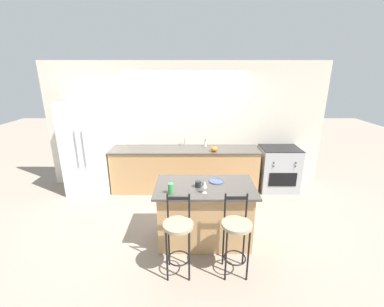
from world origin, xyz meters
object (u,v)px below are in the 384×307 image
object	(u,v)px
dinner_plate	(217,181)
soap_bottle	(206,144)
pumpkin_decoration	(215,149)
bar_stool_far	(237,233)
oven_range	(279,169)
wine_glass	(206,185)
bar_stool_near	(179,233)
tumbler_cup	(172,188)
refrigerator	(90,148)
coffee_mug	(199,184)

from	to	relation	value
dinner_plate	soap_bottle	bearing A→B (deg)	92.57
pumpkin_decoration	soap_bottle	xyz separation A→B (m)	(-0.16, 0.36, 0.01)
bar_stool_far	dinner_plate	size ratio (longest dim) A/B	4.75
dinner_plate	bar_stool_far	bearing A→B (deg)	-77.47
oven_range	wine_glass	distance (m)	2.70
oven_range	bar_stool_far	xyz separation A→B (m)	(-1.33, -2.47, 0.12)
bar_stool_near	tumbler_cup	bearing A→B (deg)	104.76
bar_stool_far	soap_bottle	xyz separation A→B (m)	(-0.26, 2.61, 0.40)
refrigerator	bar_stool_far	distance (m)	3.65
wine_glass	pumpkin_decoration	world-z (taller)	wine_glass
wine_glass	coffee_mug	xyz separation A→B (m)	(-0.08, 0.19, -0.08)
oven_range	dinner_plate	world-z (taller)	oven_range
bar_stool_near	dinner_plate	bearing A→B (deg)	57.06
wine_glass	soap_bottle	distance (m)	2.16
coffee_mug	tumbler_cup	size ratio (longest dim) A/B	0.78
bar_stool_far	coffee_mug	world-z (taller)	bar_stool_far
refrigerator	tumbler_cup	size ratio (longest dim) A/B	12.95
wine_glass	refrigerator	bearing A→B (deg)	140.05
refrigerator	coffee_mug	size ratio (longest dim) A/B	16.65
refrigerator	oven_range	size ratio (longest dim) A/B	2.02
refrigerator	bar_stool_near	distance (m)	3.16
bar_stool_near	refrigerator	bearing A→B (deg)	129.53
dinner_plate	wine_glass	bearing A→B (deg)	-117.75
bar_stool_far	tumbler_cup	distance (m)	1.02
wine_glass	pumpkin_decoration	xyz separation A→B (m)	(0.27, 1.80, -0.05)
refrigerator	wine_glass	bearing A→B (deg)	-39.95
soap_bottle	oven_range	bearing A→B (deg)	-5.25
bar_stool_far	pumpkin_decoration	world-z (taller)	pumpkin_decoration
refrigerator	tumbler_cup	world-z (taller)	refrigerator
oven_range	bar_stool_far	world-z (taller)	bar_stool_far
wine_glass	coffee_mug	distance (m)	0.22
refrigerator	dinner_plate	distance (m)	2.99
bar_stool_near	coffee_mug	xyz separation A→B (m)	(0.26, 0.65, 0.36)
oven_range	bar_stool_near	world-z (taller)	bar_stool_near
bar_stool_far	wine_glass	bearing A→B (deg)	129.75
wine_glass	soap_bottle	size ratio (longest dim) A/B	1.11
pumpkin_decoration	refrigerator	bearing A→B (deg)	176.55
oven_range	coffee_mug	xyz separation A→B (m)	(-1.79, -1.83, 0.48)
bar_stool_far	soap_bottle	size ratio (longest dim) A/B	6.80
oven_range	wine_glass	world-z (taller)	wine_glass
refrigerator	oven_range	world-z (taller)	refrigerator
bar_stool_far	pumpkin_decoration	bearing A→B (deg)	92.59
tumbler_cup	refrigerator	bearing A→B (deg)	133.57
bar_stool_far	soap_bottle	bearing A→B (deg)	95.74
oven_range	wine_glass	bearing A→B (deg)	-130.23
dinner_plate	tumbler_cup	xyz separation A→B (m)	(-0.65, -0.38, 0.06)
refrigerator	soap_bottle	distance (m)	2.46
bar_stool_near	wine_glass	world-z (taller)	wine_glass
coffee_mug	wine_glass	bearing A→B (deg)	-65.76
oven_range	bar_stool_far	distance (m)	2.80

